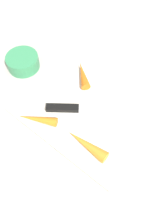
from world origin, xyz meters
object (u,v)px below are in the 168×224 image
small_bowl (23,62)px  knife (67,108)px  cutting_board (84,113)px  carrot_shortest (83,75)px  carrot_longest (87,145)px  carrot_medium (37,119)px

small_bowl → knife: bearing=169.5°
cutting_board → carrot_shortest: bearing=-49.3°
knife → small_bowl: bearing=131.9°
knife → carrot_shortest: bearing=70.8°
carrot_longest → carrot_shortest: bearing=-49.7°
cutting_board → carrot_medium: bearing=53.1°
cutting_board → carrot_medium: 0.13m
carrot_longest → small_bowl: same height
knife → cutting_board: bearing=-9.2°
cutting_board → knife: (0.04, 0.02, 0.01)m
cutting_board → small_bowl: (0.26, -0.02, 0.02)m
knife → small_bowl: 0.22m
cutting_board → knife: 0.05m
carrot_medium → carrot_shortest: carrot_shortest is taller
cutting_board → carrot_longest: (-0.07, 0.08, 0.02)m
carrot_shortest → carrot_medium: bearing=130.8°
carrot_medium → small_bowl: small_bowl is taller
knife → carrot_longest: bearing=-63.6°
carrot_medium → carrot_longest: (-0.15, -0.02, 0.00)m
carrot_longest → small_bowl: size_ratio=1.16×
cutting_board → carrot_longest: bearing=132.9°
carrot_shortest → cutting_board: bearing=170.4°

